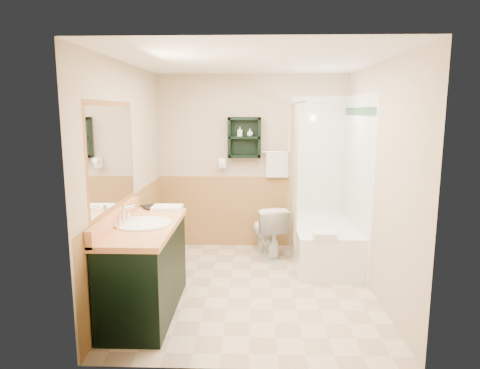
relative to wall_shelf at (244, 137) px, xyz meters
name	(u,v)px	position (x,y,z in m)	size (l,w,h in m)	color
floor	(250,287)	(0.10, -1.41, -1.55)	(3.00, 3.00, 0.00)	beige
back_wall	(252,162)	(0.10, 0.11, -0.35)	(2.60, 0.04, 2.40)	beige
left_wall	(126,179)	(-1.22, -1.41, -0.35)	(0.04, 3.00, 2.40)	beige
right_wall	(378,180)	(1.42, -1.41, -0.35)	(0.04, 3.00, 2.40)	beige
ceiling	(251,59)	(0.10, -1.41, 0.87)	(2.60, 3.00, 0.04)	white
wainscot_left	(132,242)	(-1.19, -1.41, -1.05)	(2.98, 2.98, 1.00)	tan
wainscot_back	(251,211)	(0.10, 0.08, -1.05)	(2.58, 2.58, 1.00)	tan
mirror_frame	(112,156)	(-1.17, -1.96, -0.05)	(1.30, 1.30, 1.00)	#9A5D32
mirror_glass	(113,156)	(-1.17, -1.96, -0.05)	(1.20, 1.20, 0.90)	white
tile_right	(356,182)	(1.38, -0.66, -0.50)	(1.50, 1.50, 2.10)	white
tile_back	(325,174)	(1.13, 0.07, -0.50)	(0.95, 0.95, 2.10)	white
tile_accent	(359,112)	(1.37, -0.66, 0.35)	(1.50, 1.50, 0.10)	#134527
wall_shelf	(244,137)	(0.00, 0.00, 0.00)	(0.45, 0.15, 0.55)	black
hair_dryer	(223,163)	(-0.30, 0.02, -0.35)	(0.10, 0.24, 0.18)	white
towel_bar	(277,152)	(0.45, 0.04, -0.20)	(0.40, 0.06, 0.40)	silver
curtain_rod	(296,103)	(0.63, -0.66, 0.45)	(0.03, 0.03, 1.60)	silver
shower_curtain	(293,172)	(0.63, -0.48, -0.40)	(1.05, 1.05, 1.70)	beige
vanity	(145,269)	(-0.89, -2.00, -1.12)	(0.59, 1.37, 0.87)	black
bathtub	(323,242)	(1.03, -0.54, -1.30)	(0.76, 1.50, 0.51)	white
toilet	(268,231)	(0.32, -0.34, -1.21)	(0.39, 0.69, 0.68)	white
counter_towel	(167,208)	(-0.79, -1.39, -0.66)	(0.31, 0.24, 0.04)	silver
vanity_book	(143,199)	(-1.06, -1.36, -0.58)	(0.16, 0.02, 0.21)	black
tub_towel	(324,235)	(0.92, -1.19, -1.01)	(0.26, 0.21, 0.07)	silver
soap_bottle_a	(240,134)	(-0.06, -0.01, 0.05)	(0.06, 0.13, 0.06)	white
soap_bottle_b	(250,133)	(0.08, -0.01, 0.06)	(0.08, 0.10, 0.08)	white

